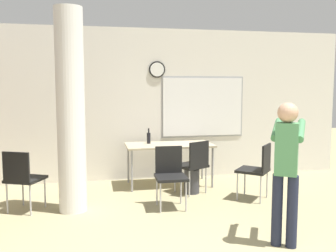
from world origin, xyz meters
TOP-DOWN VIEW (x-y plane):
  - wall_back at (0.02, 5.06)m, footprint 8.00×0.15m
  - support_pillar at (-1.16, 3.40)m, footprint 0.38×0.38m
  - folding_table at (0.44, 4.47)m, footprint 1.51×0.73m
  - bottle_on_table at (0.10, 4.61)m, footprint 0.07×0.07m
  - waste_bin at (0.70, 3.91)m, footprint 0.25×0.25m
  - chair_mid_room at (1.59, 3.36)m, footprint 0.62×0.62m
  - chair_table_right at (0.72, 3.87)m, footprint 0.59×0.59m
  - chair_table_front at (0.21, 3.29)m, footprint 0.45×0.45m
  - chair_near_pillar at (-1.83, 3.47)m, footprint 0.58×0.58m
  - person_playing_side at (1.17, 1.75)m, footprint 0.56×0.65m

SIDE VIEW (x-z plane):
  - waste_bin at x=0.70m, z-range 0.00..0.40m
  - chair_mid_room at x=1.59m, z-range 0.08..0.95m
  - chair_table_right at x=0.72m, z-range 0.08..0.95m
  - chair_table_front at x=0.21m, z-range 0.08..0.95m
  - chair_near_pillar at x=-1.83m, z-range 0.08..0.95m
  - folding_table at x=0.44m, z-range 0.32..1.05m
  - bottle_on_table at x=0.10m, z-range 0.70..0.97m
  - person_playing_side at x=1.17m, z-range 0.14..1.71m
  - wall_back at x=0.02m, z-range 0.00..2.80m
  - support_pillar at x=-1.16m, z-range 0.00..2.80m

